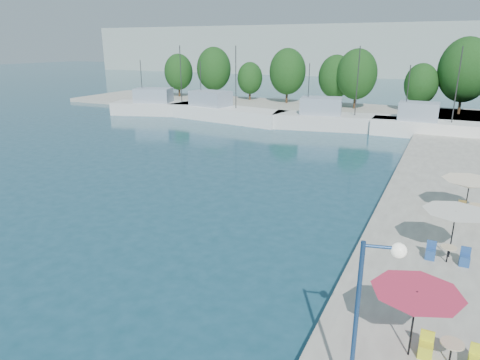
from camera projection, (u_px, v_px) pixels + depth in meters
The scene contains 21 objects.
quay_far at pixel (325, 110), 65.48m from camera, with size 90.00×16.00×0.60m, color gray.
hill_west at pixel (336, 50), 151.91m from camera, with size 180.00×40.00×16.00m, color #99A79E.
trawler_01 at pixel (168, 107), 63.12m from camera, with size 17.62×9.45×10.20m.
trawler_02 at pixel (223, 112), 58.51m from camera, with size 17.82×7.23×10.20m.
trawler_03 at pixel (337, 121), 52.21m from camera, with size 16.75×7.34×10.20m.
trawler_04 at pixel (433, 128), 47.69m from camera, with size 13.98×3.85×10.20m.
tree_01 at pixel (179, 72), 78.85m from camera, with size 5.22×5.22×7.73m.
tree_02 at pixel (214, 69), 75.85m from camera, with size 6.05×6.05×8.95m.
tree_03 at pixel (250, 78), 74.24m from camera, with size 4.37×4.37×6.46m.
tree_04 at pixel (287, 72), 69.87m from camera, with size 5.95×5.95×8.81m.
tree_05 at pixel (336, 77), 66.38m from camera, with size 5.31×5.31×7.87m.
tree_06 at pixel (357, 74), 63.57m from camera, with size 5.95×5.95×8.81m.
tree_07 at pixel (421, 84), 60.48m from camera, with size 4.64×4.64×6.87m.
tree_08 at pixel (465, 70), 58.37m from camera, with size 7.03×7.03×10.40m.
umbrella_pink at pixel (416, 299), 12.93m from camera, with size 2.76×2.76×2.29m.
umbrella_white at pixel (455, 216), 19.15m from camera, with size 2.84×2.84×2.28m.
umbrella_cream at pixel (469, 184), 24.18m from camera, with size 2.99×2.99×2.08m.
cafe_table_01 at pixel (450, 356), 13.09m from camera, with size 1.82×0.70×0.76m.
cafe_table_02 at pixel (447, 256), 19.21m from camera, with size 1.82×0.70×0.76m.
cafe_table_03 at pixel (475, 212), 24.24m from camera, with size 1.82×0.70×0.76m.
street_lamp at pixel (372, 299), 10.37m from camera, with size 1.02×0.44×5.03m.
Camera 1 is at (9.19, 2.33, 10.00)m, focal length 32.00 mm.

